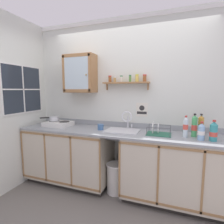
# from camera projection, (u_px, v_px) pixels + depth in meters

# --- Properties ---
(floor) EXTENTS (6.18, 6.18, 0.00)m
(floor) POSITION_uv_depth(u_px,v_px,m) (112.00, 205.00, 2.36)
(floor) COLOR slate
(floor) RESTS_ON ground
(back_wall) EXTENTS (3.78, 0.07, 2.66)m
(back_wall) POSITION_uv_depth(u_px,v_px,m) (126.00, 102.00, 2.84)
(back_wall) COLOR silver
(back_wall) RESTS_ON ground
(lower_cabinet_run) EXTENTS (1.40, 0.63, 0.90)m
(lower_cabinet_run) POSITION_uv_depth(u_px,v_px,m) (70.00, 155.00, 2.93)
(lower_cabinet_run) COLOR black
(lower_cabinet_run) RESTS_ON ground
(lower_cabinet_run_right) EXTENTS (1.50, 0.63, 0.90)m
(lower_cabinet_run_right) POSITION_uv_depth(u_px,v_px,m) (179.00, 171.00, 2.36)
(lower_cabinet_run_right) COLOR black
(lower_cabinet_run_right) RESTS_ON ground
(countertop) EXTENTS (3.14, 0.66, 0.03)m
(countertop) POSITION_uv_depth(u_px,v_px,m) (120.00, 132.00, 2.58)
(countertop) COLOR gray
(countertop) RESTS_ON lower_cabinet_run
(backsplash) EXTENTS (3.14, 0.02, 0.08)m
(backsplash) POSITION_uv_depth(u_px,v_px,m) (126.00, 125.00, 2.85)
(backsplash) COLOR gray
(backsplash) RESTS_ON countertop
(sink) EXTENTS (0.48, 0.41, 0.39)m
(sink) POSITION_uv_depth(u_px,v_px,m) (123.00, 132.00, 2.60)
(sink) COLOR silver
(sink) RESTS_ON countertop
(hot_plate_stove) EXTENTS (0.42, 0.33, 0.08)m
(hot_plate_stove) POSITION_uv_depth(u_px,v_px,m) (58.00, 124.00, 2.94)
(hot_plate_stove) COLOR silver
(hot_plate_stove) RESTS_ON countertop
(saucepan) EXTENTS (0.25, 0.24, 0.08)m
(saucepan) POSITION_uv_depth(u_px,v_px,m) (54.00, 118.00, 2.99)
(saucepan) COLOR silver
(saucepan) RESTS_ON hot_plate_stove
(bottle_water_clear_0) EXTENTS (0.06, 0.06, 0.28)m
(bottle_water_clear_0) POSITION_uv_depth(u_px,v_px,m) (186.00, 127.00, 2.24)
(bottle_water_clear_0) COLOR silver
(bottle_water_clear_0) RESTS_ON countertop
(bottle_detergent_teal_1) EXTENTS (0.09, 0.09, 0.25)m
(bottle_detergent_teal_1) POSITION_uv_depth(u_px,v_px,m) (214.00, 132.00, 2.07)
(bottle_detergent_teal_1) COLOR teal
(bottle_detergent_teal_1) RESTS_ON countertop
(bottle_soda_green_2) EXTENTS (0.07, 0.07, 0.30)m
(bottle_soda_green_2) POSITION_uv_depth(u_px,v_px,m) (194.00, 126.00, 2.26)
(bottle_soda_green_2) COLOR #4CB266
(bottle_soda_green_2) RESTS_ON countertop
(bottle_water_blue_3) EXTENTS (0.08, 0.08, 0.23)m
(bottle_water_blue_3) POSITION_uv_depth(u_px,v_px,m) (201.00, 132.00, 2.11)
(bottle_water_blue_3) COLOR #8CB7E0
(bottle_water_blue_3) RESTS_ON countertop
(bottle_juice_amber_4) EXTENTS (0.07, 0.07, 0.29)m
(bottle_juice_amber_4) POSITION_uv_depth(u_px,v_px,m) (201.00, 126.00, 2.29)
(bottle_juice_amber_4) COLOR gold
(bottle_juice_amber_4) RESTS_ON countertop
(dish_rack) EXTENTS (0.32, 0.25, 0.17)m
(dish_rack) POSITION_uv_depth(u_px,v_px,m) (158.00, 132.00, 2.39)
(dish_rack) COLOR #26664C
(dish_rack) RESTS_ON countertop
(mug) EXTENTS (0.09, 0.13, 0.09)m
(mug) POSITION_uv_depth(u_px,v_px,m) (101.00, 127.00, 2.66)
(mug) COLOR #3F6699
(mug) RESTS_ON countertop
(wall_cabinet) EXTENTS (0.52, 0.28, 0.61)m
(wall_cabinet) POSITION_uv_depth(u_px,v_px,m) (80.00, 74.00, 2.89)
(wall_cabinet) COLOR #996B42
(spice_shelf) EXTENTS (0.73, 0.14, 0.23)m
(spice_shelf) POSITION_uv_depth(u_px,v_px,m) (127.00, 82.00, 2.71)
(spice_shelf) COLOR #996B42
(warning_sign) EXTENTS (0.18, 0.01, 0.22)m
(warning_sign) POSITION_uv_depth(u_px,v_px,m) (142.00, 110.00, 2.74)
(warning_sign) COLOR silver
(window) EXTENTS (0.03, 0.78, 0.78)m
(window) POSITION_uv_depth(u_px,v_px,m) (23.00, 89.00, 2.84)
(window) COLOR #262D38
(trash_bin) EXTENTS (0.28, 0.28, 0.45)m
(trash_bin) POSITION_uv_depth(u_px,v_px,m) (115.00, 178.00, 2.62)
(trash_bin) COLOR silver
(trash_bin) RESTS_ON ground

